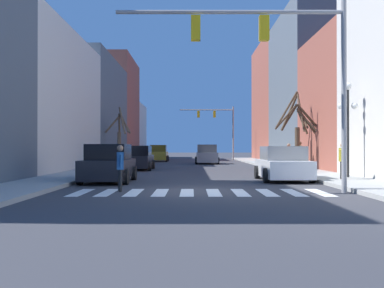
# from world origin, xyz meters

# --- Properties ---
(ground_plane) EXTENTS (240.00, 240.00, 0.00)m
(ground_plane) POSITION_xyz_m (0.00, 0.00, 0.00)
(ground_plane) COLOR #38383D
(sidewalk_left) EXTENTS (2.57, 90.00, 0.15)m
(sidewalk_left) POSITION_xyz_m (-6.40, 0.00, 0.07)
(sidewalk_left) COLOR #9E9E99
(sidewalk_left) RESTS_ON ground_plane
(building_row_left) EXTENTS (6.00, 63.15, 12.72)m
(building_row_left) POSITION_xyz_m (-10.68, 24.92, 5.32)
(building_row_left) COLOR #515B66
(building_row_left) RESTS_ON ground_plane
(building_row_right) EXTENTS (6.00, 50.25, 13.80)m
(building_row_right) POSITION_xyz_m (10.68, 20.39, 6.24)
(building_row_right) COLOR beige
(building_row_right) RESTS_ON ground_plane
(crosswalk_stripes) EXTENTS (8.55, 2.60, 0.01)m
(crosswalk_stripes) POSITION_xyz_m (0.00, -0.43, 0.00)
(crosswalk_stripes) COLOR white
(crosswalk_stripes) RESTS_ON ground_plane
(traffic_signal_near) EXTENTS (7.81, 0.28, 6.52)m
(traffic_signal_near) POSITION_xyz_m (2.59, -0.47, 4.78)
(traffic_signal_near) COLOR gray
(traffic_signal_near) RESTS_ON ground_plane
(traffic_signal_far) EXTENTS (6.77, 0.28, 6.65)m
(traffic_signal_far) POSITION_xyz_m (2.97, 40.43, 4.81)
(traffic_signal_far) COLOR gray
(traffic_signal_far) RESTS_ON ground_plane
(street_lamp_right_corner) EXTENTS (0.95, 0.36, 4.39)m
(street_lamp_right_corner) POSITION_xyz_m (6.94, 5.12, 3.26)
(street_lamp_right_corner) COLOR black
(street_lamp_right_corner) RESTS_ON sidewalk_right
(car_parked_left_far) EXTENTS (2.09, 4.19, 1.81)m
(car_parked_left_far) POSITION_xyz_m (-3.95, 33.61, 0.83)
(car_parked_left_far) COLOR #A38423
(car_parked_left_far) RESTS_ON ground_plane
(car_driving_away_lane) EXTENTS (2.04, 4.65, 1.65)m
(car_driving_away_lane) POSITION_xyz_m (-3.97, 15.05, 0.77)
(car_driving_away_lane) COLOR black
(car_driving_away_lane) RESTS_ON ground_plane
(car_parked_right_far) EXTENTS (2.17, 4.61, 1.80)m
(car_parked_right_far) POSITION_xyz_m (1.10, 26.41, 0.83)
(car_parked_right_far) COLOR gray
(car_parked_right_far) RESTS_ON ground_plane
(car_parked_left_mid) EXTENTS (2.09, 4.29, 1.67)m
(car_parked_left_mid) POSITION_xyz_m (-3.95, 4.11, 0.78)
(car_parked_left_mid) COLOR black
(car_parked_left_mid) RESTS_ON ground_plane
(car_parked_right_near) EXTENTS (2.19, 4.37, 1.58)m
(car_parked_right_near) POSITION_xyz_m (3.90, 5.01, 0.74)
(car_parked_right_near) COLOR white
(car_parked_right_near) RESTS_ON ground_plane
(pedestrian_crossing_street) EXTENTS (0.67, 0.38, 1.63)m
(pedestrian_crossing_street) POSITION_xyz_m (5.64, 11.83, 1.11)
(pedestrian_crossing_street) COLOR #4C4C51
(pedestrian_crossing_street) RESTS_ON sidewalk_right
(pedestrian_on_right_sidewalk) EXTENTS (0.29, 0.69, 1.61)m
(pedestrian_on_right_sidewalk) POSITION_xyz_m (-2.78, -0.07, 0.95)
(pedestrian_on_right_sidewalk) COLOR black
(pedestrian_on_right_sidewalk) RESTS_ON ground_plane
(pedestrian_on_left_sidewalk) EXTENTS (0.42, 0.64, 1.61)m
(pedestrian_on_left_sidewalk) POSITION_xyz_m (6.31, 4.05, 1.10)
(pedestrian_on_left_sidewalk) COLOR black
(pedestrian_on_left_sidewalk) RESTS_ON sidewalk_right
(pedestrian_waiting_at_curb) EXTENTS (0.34, 0.76, 1.78)m
(pedestrian_waiting_at_curb) POSITION_xyz_m (6.80, 13.83, 1.20)
(pedestrian_waiting_at_curb) COLOR #7A705B
(pedestrian_waiting_at_curb) RESTS_ON sidewalk_right
(street_tree_right_near) EXTENTS (2.20, 2.35, 4.79)m
(street_tree_right_near) POSITION_xyz_m (-6.32, 21.89, 2.52)
(street_tree_right_near) COLOR brown
(street_tree_right_near) RESTS_ON sidewalk_left
(street_tree_left_near) EXTENTS (3.18, 1.02, 4.97)m
(street_tree_left_near) POSITION_xyz_m (6.53, 12.94, 2.42)
(street_tree_left_near) COLOR #473828
(street_tree_left_near) RESTS_ON sidewalk_right
(street_tree_right_far) EXTENTS (1.81, 2.67, 5.09)m
(street_tree_right_far) POSITION_xyz_m (6.70, 14.34, 2.54)
(street_tree_right_far) COLOR #473828
(street_tree_right_far) RESTS_ON sidewalk_right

